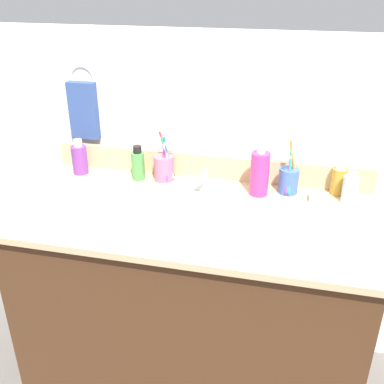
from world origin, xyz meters
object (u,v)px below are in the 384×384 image
Objects in this scene: bottle_toner_green at (138,164)px; hand_towel at (84,111)px; soap_bar at (319,197)px; bottle_soap_pink at (260,173)px; bottle_cream_purple at (80,159)px; cup_blue_plastic at (289,179)px; faucet at (204,184)px; bottle_gel_clear at (350,189)px; cup_pink at (164,166)px; bottle_oil_amber at (338,180)px.

hand_towel is at bearing 158.86° from bottle_toner_green.
soap_bar is at bearing -7.95° from hand_towel.
bottle_toner_green is 0.74× the size of bottle_soap_pink.
bottle_soap_pink reaches higher than soap_bar.
bottle_cream_purple is at bearing 178.04° from soap_bar.
bottle_toner_green is 0.66× the size of cup_blue_plastic.
bottle_soap_pink is (0.19, 0.02, 0.05)m from faucet.
bottle_cream_purple is at bearing 178.81° from bottle_gel_clear.
hand_towel is 0.56m from faucet.
hand_towel is 1.62× the size of bottle_cream_purple.
hand_towel is at bearing 164.42° from faucet.
hand_towel is 0.31m from bottle_toner_green.
bottle_soap_pink is 0.36m from cup_pink.
bottle_gel_clear is at bearing -58.85° from bottle_oil_amber.
bottle_soap_pink is at bearing -3.38° from bottle_toner_green.
bottle_gel_clear is 0.31m from bottle_soap_pink.
cup_pink reaches higher than faucet.
bottle_gel_clear is at bearing 1.08° from bottle_soap_pink.
bottle_toner_green is 2.04× the size of soap_bar.
faucet is at bearing -10.02° from bottle_toner_green.
cup_pink reaches higher than bottle_cream_purple.
bottle_oil_amber is 0.17m from cup_blue_plastic.
soap_bar is at bearing -1.19° from bottle_soap_pink.
bottle_oil_amber is (0.46, 0.08, 0.02)m from faucet.
hand_towel is 1.16× the size of cup_pink.
bottle_soap_pink is at bearing -178.92° from bottle_gel_clear.
bottle_oil_amber is 0.60× the size of cup_pink.
hand_towel reaches higher than bottle_oil_amber.
cup_pink is (0.33, 0.01, -0.01)m from bottle_cream_purple.
cup_blue_plastic is (0.80, -0.09, -0.17)m from hand_towel.
faucet is 0.20m from bottle_soap_pink.
bottle_toner_green is (-0.72, -0.04, 0.01)m from bottle_oil_amber.
bottle_cream_purple is (-0.50, 0.05, 0.03)m from faucet.
faucet is at bearing -15.58° from hand_towel.
bottle_toner_green is at bearing -177.10° from bottle_oil_amber.
hand_towel is at bearing 166.56° from cup_pink.
soap_bar is (0.56, -0.04, -0.04)m from cup_pink.
hand_towel is 0.82m from cup_blue_plastic.
cup_blue_plastic reaches higher than bottle_toner_green.
hand_towel reaches higher than bottle_cream_purple.
bottle_cream_purple reaches higher than soap_bar.
bottle_oil_amber is 0.10m from soap_bar.
bottle_toner_green is at bearing -172.27° from cup_pink.
cup_blue_plastic is at bearing -6.22° from hand_towel.
bottle_cream_purple reaches higher than bottle_oil_amber.
hand_towel is at bearing 170.09° from bottle_soap_pink.
bottle_toner_green is (0.25, -0.10, -0.16)m from hand_towel.
cup_blue_plastic is at bearing 10.62° from faucet.
bottle_cream_purple is at bearing 177.81° from bottle_soap_pink.
bottle_gel_clear is 0.57× the size of cup_blue_plastic.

